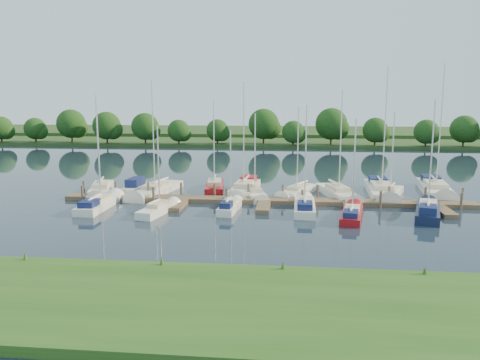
# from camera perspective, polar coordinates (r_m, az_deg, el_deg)

# --- Properties ---
(ground) EXTENTS (260.00, 260.00, 0.00)m
(ground) POSITION_cam_1_polar(r_m,az_deg,el_deg) (38.18, 2.45, -5.35)
(ground) COLOR #1A2535
(ground) RESTS_ON ground
(near_bank) EXTENTS (90.00, 10.00, 0.50)m
(near_bank) POSITION_cam_1_polar(r_m,az_deg,el_deg) (23.04, 0.03, -15.11)
(near_bank) COLOR #234C15
(near_bank) RESTS_ON ground
(dock) EXTENTS (40.00, 6.00, 0.40)m
(dock) POSITION_cam_1_polar(r_m,az_deg,el_deg) (45.22, 3.00, -2.70)
(dock) COLOR brown
(dock) RESTS_ON ground
(mooring_pilings) EXTENTS (38.24, 2.84, 2.00)m
(mooring_pilings) POSITION_cam_1_polar(r_m,az_deg,el_deg) (46.24, 3.08, -1.92)
(mooring_pilings) COLOR #473D33
(mooring_pilings) RESTS_ON ground
(far_shore) EXTENTS (180.00, 30.00, 0.60)m
(far_shore) POSITION_cam_1_polar(r_m,az_deg,el_deg) (112.24, 4.72, 4.79)
(far_shore) COLOR #233E17
(far_shore) RESTS_ON ground
(distant_hill) EXTENTS (220.00, 40.00, 1.40)m
(distant_hill) POSITION_cam_1_polar(r_m,az_deg,el_deg) (137.13, 4.93, 5.85)
(distant_hill) COLOR #304F22
(distant_hill) RESTS_ON ground
(treeline) EXTENTS (145.94, 9.70, 8.20)m
(treeline) POSITION_cam_1_polar(r_m,az_deg,el_deg) (98.61, 5.57, 6.28)
(treeline) COLOR #38281C
(treeline) RESTS_ON ground
(sailboat_n_0) EXTENTS (3.96, 8.60, 10.93)m
(sailboat_n_0) POSITION_cam_1_polar(r_m,az_deg,el_deg) (52.67, -16.59, -1.23)
(sailboat_n_0) COLOR white
(sailboat_n_0) RESTS_ON ground
(motorboat) EXTENTS (1.98, 5.75, 1.93)m
(motorboat) POSITION_cam_1_polar(r_m,az_deg,el_deg) (52.13, -12.69, -1.05)
(motorboat) COLOR white
(motorboat) RESTS_ON ground
(sailboat_n_2) EXTENTS (3.74, 9.94, 12.37)m
(sailboat_n_2) POSITION_cam_1_polar(r_m,az_deg,el_deg) (50.94, -10.21, -1.35)
(sailboat_n_2) COLOR white
(sailboat_n_2) RESTS_ON ground
(sailboat_n_3) EXTENTS (2.70, 8.08, 10.36)m
(sailboat_n_3) POSITION_cam_1_polar(r_m,az_deg,el_deg) (51.78, -3.13, -1.01)
(sailboat_n_3) COLOR maroon
(sailboat_n_3) RESTS_ON ground
(sailboat_n_4) EXTENTS (2.94, 9.69, 12.27)m
(sailboat_n_4) POSITION_cam_1_polar(r_m,az_deg,el_deg) (50.65, 0.54, -1.17)
(sailboat_n_4) COLOR white
(sailboat_n_4) RESTS_ON ground
(sailboat_n_5) EXTENTS (3.19, 7.01, 8.95)m
(sailboat_n_5) POSITION_cam_1_polar(r_m,az_deg,el_deg) (48.51, 1.76, -1.75)
(sailboat_n_5) COLOR white
(sailboat_n_5) RESTS_ON ground
(sailboat_n_6) EXTENTS (4.49, 7.28, 9.56)m
(sailboat_n_6) POSITION_cam_1_polar(r_m,az_deg,el_deg) (50.06, 7.06, -1.46)
(sailboat_n_6) COLOR white
(sailboat_n_6) RESTS_ON ground
(sailboat_n_7) EXTENTS (3.96, 8.93, 11.34)m
(sailboat_n_7) POSITION_cam_1_polar(r_m,az_deg,el_deg) (49.52, 11.84, -1.71)
(sailboat_n_7) COLOR white
(sailboat_n_7) RESTS_ON ground
(sailboat_n_8) EXTENTS (3.18, 11.01, 13.83)m
(sailboat_n_8) POSITION_cam_1_polar(r_m,az_deg,el_deg) (51.93, 16.81, -1.33)
(sailboat_n_8) COLOR white
(sailboat_n_8) RESTS_ON ground
(sailboat_n_9) EXTENTS (3.76, 7.14, 9.13)m
(sailboat_n_9) POSITION_cam_1_polar(r_m,az_deg,el_deg) (51.16, 17.88, -1.62)
(sailboat_n_9) COLOR white
(sailboat_n_9) RESTS_ON ground
(sailboat_n_10) EXTENTS (3.92, 11.38, 14.18)m
(sailboat_n_10) POSITION_cam_1_polar(r_m,az_deg,el_deg) (54.90, 22.69, -1.09)
(sailboat_n_10) COLOR white
(sailboat_n_10) RESTS_ON ground
(sailboat_s_0) EXTENTS (1.90, 7.96, 10.20)m
(sailboat_s_0) POSITION_cam_1_polar(r_m,az_deg,el_deg) (45.47, -16.77, -2.88)
(sailboat_s_0) COLOR white
(sailboat_s_0) RESTS_ON ground
(sailboat_s_1) EXTENTS (2.49, 6.24, 8.10)m
(sailboat_s_1) POSITION_cam_1_polar(r_m,az_deg,el_deg) (42.19, -9.91, -3.64)
(sailboat_s_1) COLOR white
(sailboat_s_1) RESTS_ON ground
(sailboat_s_2) EXTENTS (1.78, 5.84, 7.65)m
(sailboat_s_2) POSITION_cam_1_polar(r_m,az_deg,el_deg) (42.45, -1.25, -3.34)
(sailboat_s_2) COLOR white
(sailboat_s_2) RESTS_ON ground
(sailboat_s_3) EXTENTS (1.98, 7.70, 9.92)m
(sailboat_s_3) POSITION_cam_1_polar(r_m,az_deg,el_deg) (42.84, 7.87, -3.31)
(sailboat_s_3) COLOR white
(sailboat_s_3) RESTS_ON ground
(sailboat_s_4) EXTENTS (2.69, 6.90, 8.75)m
(sailboat_s_4) POSITION_cam_1_polar(r_m,az_deg,el_deg) (40.90, 13.48, -4.14)
(sailboat_s_4) COLOR maroon
(sailboat_s_4) RESTS_ON ground
(sailboat_s_5) EXTENTS (3.71, 8.00, 10.38)m
(sailboat_s_5) POSITION_cam_1_polar(r_m,az_deg,el_deg) (43.55, 21.90, -3.69)
(sailboat_s_5) COLOR #101835
(sailboat_s_5) RESTS_ON ground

